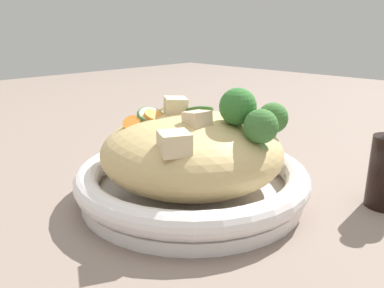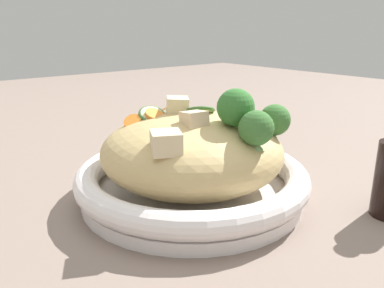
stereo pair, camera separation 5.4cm
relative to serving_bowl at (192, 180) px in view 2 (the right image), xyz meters
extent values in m
plane|color=#7C6B60|center=(0.00, 0.00, -0.03)|extent=(3.00, 3.00, 0.00)
cylinder|color=white|center=(0.00, 0.00, -0.02)|extent=(0.31, 0.31, 0.02)
torus|color=white|center=(0.00, 0.00, 0.01)|extent=(0.33, 0.33, 0.03)
ellipsoid|color=tan|center=(0.00, 0.00, 0.04)|extent=(0.26, 0.26, 0.11)
torus|color=tan|center=(-0.04, -0.01, 0.09)|extent=(0.06, 0.06, 0.02)
torus|color=tan|center=(0.02, 0.03, 0.08)|extent=(0.09, 0.09, 0.03)
torus|color=tan|center=(0.00, 0.00, 0.08)|extent=(0.07, 0.07, 0.03)
torus|color=tan|center=(0.02, 0.00, 0.08)|extent=(0.05, 0.05, 0.02)
cone|color=#9DC370|center=(0.06, 0.02, 0.09)|extent=(0.03, 0.03, 0.02)
sphere|color=#326E2E|center=(0.06, 0.02, 0.11)|extent=(0.07, 0.07, 0.05)
cone|color=#A3BE77|center=(0.07, 0.09, 0.07)|extent=(0.02, 0.02, 0.02)
sphere|color=#3A6D31|center=(0.07, 0.09, 0.09)|extent=(0.05, 0.05, 0.04)
cone|color=#9DBA7A|center=(0.10, 0.02, 0.07)|extent=(0.03, 0.02, 0.02)
sphere|color=#3A6D32|center=(0.10, 0.02, 0.10)|extent=(0.05, 0.05, 0.04)
cylinder|color=orange|center=(-0.05, -0.06, 0.09)|extent=(0.03, 0.03, 0.02)
cylinder|color=orange|center=(0.06, 0.05, 0.09)|extent=(0.03, 0.03, 0.02)
cylinder|color=orange|center=(-0.04, -0.03, 0.09)|extent=(0.03, 0.03, 0.02)
cylinder|color=beige|center=(-0.05, -0.03, 0.09)|extent=(0.04, 0.04, 0.02)
torus|color=#39662D|center=(-0.05, -0.03, 0.09)|extent=(0.04, 0.05, 0.02)
cylinder|color=beige|center=(-0.11, 0.01, 0.07)|extent=(0.04, 0.04, 0.02)
torus|color=#38652B|center=(-0.11, 0.01, 0.07)|extent=(0.04, 0.05, 0.03)
cylinder|color=beige|center=(0.04, 0.07, 0.09)|extent=(0.04, 0.03, 0.02)
torus|color=#2E662A|center=(0.04, 0.07, 0.09)|extent=(0.04, 0.04, 0.02)
cylinder|color=beige|center=(-0.01, 0.02, 0.10)|extent=(0.05, 0.05, 0.02)
torus|color=#366029|center=(-0.01, 0.02, 0.10)|extent=(0.06, 0.06, 0.02)
cube|color=beige|center=(0.05, -0.08, 0.08)|extent=(0.05, 0.05, 0.03)
cube|color=beige|center=(-0.03, 0.00, 0.10)|extent=(0.05, 0.05, 0.03)
cube|color=beige|center=(0.03, -0.02, 0.10)|extent=(0.04, 0.03, 0.02)
camera|label=1|loc=(0.36, -0.37, 0.21)|focal=36.13mm
camera|label=2|loc=(0.40, -0.33, 0.21)|focal=36.13mm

